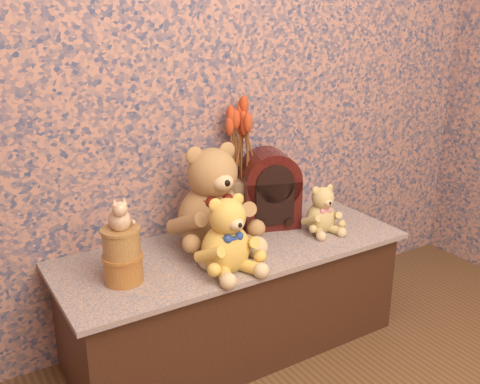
% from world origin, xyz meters
% --- Properties ---
extents(display_shelf, '(1.36, 0.53, 0.45)m').
position_xyz_m(display_shelf, '(0.00, 1.24, 0.22)').
color(display_shelf, '#3A5378').
rests_on(display_shelf, ground).
extents(teddy_large, '(0.35, 0.42, 0.43)m').
position_xyz_m(teddy_large, '(-0.06, 1.31, 0.66)').
color(teddy_large, olive).
rests_on(teddy_large, display_shelf).
extents(teddy_medium, '(0.24, 0.29, 0.30)m').
position_xyz_m(teddy_medium, '(-0.12, 1.10, 0.59)').
color(teddy_medium, gold).
rests_on(teddy_medium, display_shelf).
extents(teddy_small, '(0.20, 0.22, 0.21)m').
position_xyz_m(teddy_small, '(0.39, 1.20, 0.55)').
color(teddy_small, tan).
rests_on(teddy_small, display_shelf).
extents(cathedral_radio, '(0.28, 0.24, 0.32)m').
position_xyz_m(cathedral_radio, '(0.25, 1.37, 0.61)').
color(cathedral_radio, '#3A0C0A').
rests_on(cathedral_radio, display_shelf).
extents(ceramic_vase, '(0.12, 0.12, 0.20)m').
position_xyz_m(ceramic_vase, '(0.15, 1.42, 0.54)').
color(ceramic_vase, tan).
rests_on(ceramic_vase, display_shelf).
extents(dried_stalks, '(0.24, 0.24, 0.43)m').
position_xyz_m(dried_stalks, '(0.15, 1.42, 0.86)').
color(dried_stalks, '#C94420').
rests_on(dried_stalks, ceramic_vase).
extents(biscuit_tin_lower, '(0.16, 0.16, 0.10)m').
position_xyz_m(biscuit_tin_lower, '(-0.46, 1.20, 0.49)').
color(biscuit_tin_lower, gold).
rests_on(biscuit_tin_lower, display_shelf).
extents(biscuit_tin_upper, '(0.14, 0.14, 0.10)m').
position_xyz_m(biscuit_tin_upper, '(-0.46, 1.20, 0.59)').
color(biscuit_tin_upper, tan).
rests_on(biscuit_tin_upper, biscuit_tin_lower).
extents(cat_figurine, '(0.10, 0.11, 0.12)m').
position_xyz_m(cat_figurine, '(-0.46, 1.20, 0.70)').
color(cat_figurine, silver).
rests_on(cat_figurine, biscuit_tin_upper).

